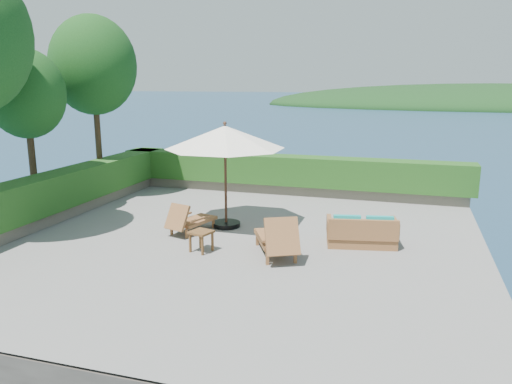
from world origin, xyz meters
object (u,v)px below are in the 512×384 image
(lounge_left, at_px, (189,220))
(wicker_loveseat, at_px, (362,233))
(lounge_right, at_px, (277,238))
(patio_umbrella, at_px, (225,138))
(side_table, at_px, (201,235))

(lounge_left, xyz_separation_m, wicker_loveseat, (4.44, 0.25, -0.04))
(lounge_right, bearing_deg, wicker_loveseat, 10.32)
(patio_umbrella, relative_size, side_table, 7.17)
(patio_umbrella, height_order, lounge_left, patio_umbrella)
(lounge_left, distance_m, wicker_loveseat, 4.44)
(patio_umbrella, xyz_separation_m, lounge_right, (1.94, -1.91, -2.00))
(side_table, bearing_deg, lounge_left, 124.64)
(lounge_left, distance_m, lounge_right, 2.87)
(side_table, bearing_deg, lounge_right, 6.67)
(wicker_loveseat, bearing_deg, lounge_right, -154.36)
(side_table, bearing_deg, wicker_loveseat, 23.28)
(lounge_left, bearing_deg, wicker_loveseat, 19.79)
(lounge_right, distance_m, wicker_loveseat, 2.22)
(patio_umbrella, height_order, wicker_loveseat, patio_umbrella)
(patio_umbrella, distance_m, lounge_left, 2.35)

